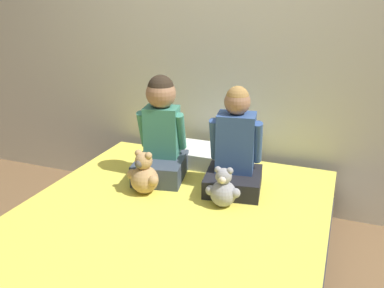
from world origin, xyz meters
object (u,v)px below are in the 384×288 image
child_on_left (161,134)px  teddy_bear_held_by_right_child (223,190)px  teddy_bear_held_by_left_child (144,175)px  pillow_at_headboard (211,157)px  bed (165,251)px  child_on_right (235,150)px

child_on_left → teddy_bear_held_by_right_child: (0.49, -0.25, -0.19)m
teddy_bear_held_by_left_child → teddy_bear_held_by_right_child: 0.49m
child_on_left → pillow_at_headboard: bearing=39.4°
bed → pillow_at_headboard: size_ratio=3.45×
bed → teddy_bear_held_by_left_child: bearing=135.2°
child_on_left → child_on_right: 0.49m
teddy_bear_held_by_right_child → pillow_at_headboard: 0.60m
teddy_bear_held_by_right_child → pillow_at_headboard: (-0.25, 0.54, -0.04)m
child_on_right → teddy_bear_held_by_right_child: (0.01, -0.25, -0.15)m
teddy_bear_held_by_right_child → pillow_at_headboard: teddy_bear_held_by_right_child is taller
child_on_right → teddy_bear_held_by_right_child: child_on_right is taller
pillow_at_headboard → teddy_bear_held_by_left_child: bearing=-113.1°
child_on_right → pillow_at_headboard: bearing=121.1°
child_on_right → teddy_bear_held_by_right_child: 0.29m
bed → child_on_left: size_ratio=2.96×
child_on_right → pillow_at_headboard: child_on_right is taller
bed → teddy_bear_held_by_left_child: 0.46m
bed → pillow_at_headboard: 0.83m
bed → teddy_bear_held_by_right_child: (0.25, 0.25, 0.30)m
teddy_bear_held_by_left_child → pillow_at_headboard: 0.61m
teddy_bear_held_by_left_child → child_on_left: bearing=103.3°
child_on_right → teddy_bear_held_by_left_child: child_on_right is taller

